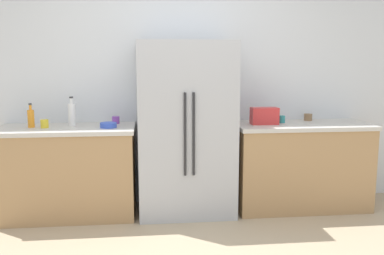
# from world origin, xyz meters

# --- Properties ---
(kitchen_back_panel) EXTENTS (5.04, 0.10, 2.61)m
(kitchen_back_panel) POSITION_xyz_m (0.00, 1.76, 1.31)
(kitchen_back_panel) COLOR silver
(kitchen_back_panel) RESTS_ON ground_plane
(counter_left) EXTENTS (1.33, 0.65, 0.89)m
(counter_left) POSITION_xyz_m (-1.11, 1.39, 0.45)
(counter_left) COLOR tan
(counter_left) RESTS_ON ground_plane
(counter_right) EXTENTS (1.39, 0.65, 0.89)m
(counter_right) POSITION_xyz_m (1.28, 1.39, 0.45)
(counter_right) COLOR tan
(counter_right) RESTS_ON ground_plane
(refrigerator) EXTENTS (0.95, 0.68, 1.72)m
(refrigerator) POSITION_xyz_m (0.07, 1.37, 0.86)
(refrigerator) COLOR #B2B5BA
(refrigerator) RESTS_ON ground_plane
(toaster) EXTENTS (0.27, 0.14, 0.17)m
(toaster) POSITION_xyz_m (0.88, 1.38, 0.98)
(toaster) COLOR red
(toaster) RESTS_ON counter_right
(bottle_a) EXTENTS (0.07, 0.07, 0.29)m
(bottle_a) POSITION_xyz_m (-1.06, 1.48, 1.01)
(bottle_a) COLOR white
(bottle_a) RESTS_ON counter_left
(bottle_b) EXTENTS (0.06, 0.06, 0.24)m
(bottle_b) POSITION_xyz_m (-1.43, 1.41, 0.98)
(bottle_b) COLOR orange
(bottle_b) RESTS_ON counter_left
(cup_a) EXTENTS (0.07, 0.07, 0.08)m
(cup_a) POSITION_xyz_m (-1.30, 1.37, 0.93)
(cup_a) COLOR yellow
(cup_a) RESTS_ON counter_left
(cup_b) EXTENTS (0.09, 0.09, 0.07)m
(cup_b) POSITION_xyz_m (1.42, 1.58, 0.93)
(cup_b) COLOR brown
(cup_b) RESTS_ON counter_right
(cup_c) EXTENTS (0.08, 0.08, 0.07)m
(cup_c) POSITION_xyz_m (-0.64, 1.58, 0.93)
(cup_c) COLOR purple
(cup_c) RESTS_ON counter_left
(cup_d) EXTENTS (0.07, 0.07, 0.07)m
(cup_d) POSITION_xyz_m (1.08, 1.46, 0.93)
(cup_d) COLOR teal
(cup_d) RESTS_ON counter_right
(bowl_a) EXTENTS (0.16, 0.16, 0.05)m
(bowl_a) POSITION_xyz_m (-0.69, 1.32, 0.92)
(bowl_a) COLOR blue
(bowl_a) RESTS_ON counter_left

